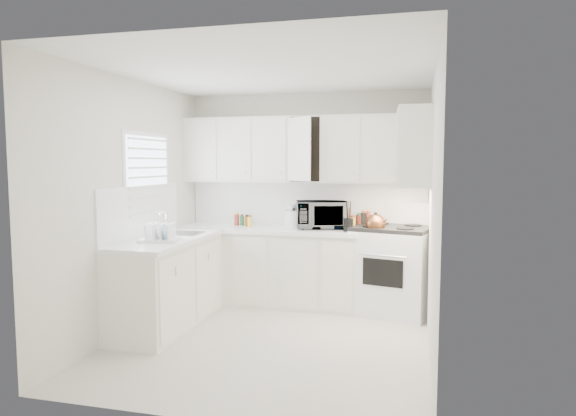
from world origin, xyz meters
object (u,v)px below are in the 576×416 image
(stove, at_px, (392,258))
(tea_kettle, at_px, (375,223))
(microwave, at_px, (322,212))
(dish_rack, at_px, (159,231))
(rice_cooker, at_px, (294,217))
(utensil_crock, at_px, (348,216))

(stove, relative_size, tea_kettle, 4.58)
(stove, distance_m, microwave, 0.99)
(stove, bearing_deg, dish_rack, -137.01)
(tea_kettle, bearing_deg, dish_rack, -128.46)
(tea_kettle, height_order, microwave, microwave)
(stove, xyz_separation_m, dish_rack, (-2.26, -1.28, 0.41))
(dish_rack, bearing_deg, rice_cooker, 42.25)
(rice_cooker, height_order, utensil_crock, utensil_crock)
(stove, height_order, dish_rack, stove)
(rice_cooker, distance_m, utensil_crock, 0.76)
(rice_cooker, xyz_separation_m, utensil_crock, (0.71, -0.26, 0.07))
(dish_rack, bearing_deg, stove, 18.00)
(tea_kettle, bearing_deg, microwave, -179.12)
(tea_kettle, relative_size, microwave, 0.48)
(stove, relative_size, microwave, 2.18)
(tea_kettle, xyz_separation_m, microwave, (-0.67, 0.27, 0.08))
(microwave, bearing_deg, utensil_crock, -47.58)
(rice_cooker, height_order, dish_rack, rice_cooker)
(rice_cooker, bearing_deg, microwave, -15.57)
(utensil_crock, xyz_separation_m, dish_rack, (-1.76, -1.19, -0.08))
(stove, bearing_deg, utensil_crock, -155.35)
(tea_kettle, bearing_deg, utensil_crock, -167.91)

